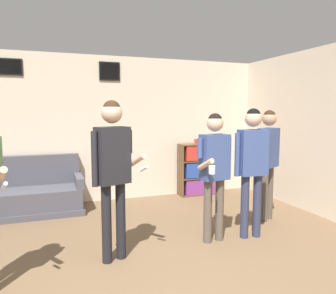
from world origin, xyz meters
The scene contains 9 objects.
wall_back centered at (-0.01, 3.93, 1.36)m, with size 8.54×0.08×2.70m.
wall_right centered at (3.10, 1.95, 1.35)m, with size 0.06×6.30×2.70m.
couch centered at (-1.36, 3.52, 0.30)m, with size 1.76×0.80×0.93m.
bookshelf centered at (1.88, 3.71, 0.52)m, with size 0.89×0.30×1.04m.
person_player_foreground_center centered at (-0.33, 1.33, 1.12)m, with size 0.58×0.43×1.80m.
person_watcher_holding_cup centered at (0.98, 1.44, 1.02)m, with size 0.50×0.45×1.66m.
person_spectator_near_bookshelf centered at (1.51, 1.40, 1.06)m, with size 0.50×0.24×1.72m.
person_spectator_far_right centered at (2.16, 1.92, 1.05)m, with size 0.45×0.35×1.70m.
drinking_cup centered at (1.77, 3.71, 1.08)m, with size 0.07×0.07×0.10m.
Camera 1 is at (-0.98, -2.22, 1.68)m, focal length 35.00 mm.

